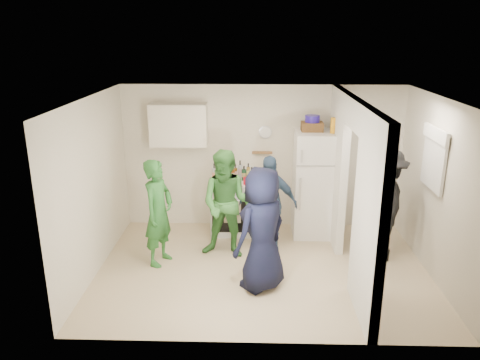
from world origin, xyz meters
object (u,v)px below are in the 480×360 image
Objects in this scene: blue_bowl at (312,119)px; person_green_center at (227,204)px; fridge at (316,184)px; person_nook at (383,204)px; stove at (233,206)px; person_denim at (268,204)px; yellow_cup_stack_top at (333,125)px; person_navy at (262,230)px; wicker_basket at (312,127)px; person_green_left at (159,213)px.

blue_bowl reaches higher than person_green_center.
person_green_center is (-1.44, -0.88, -0.05)m from fridge.
fridge is at bearing -26.57° from blue_bowl.
person_green_center is 0.96× the size of person_nook.
person_denim is at bearing -50.46° from stove.
yellow_cup_stack_top is 2.33m from person_navy.
fridge reaches higher than person_denim.
wicker_basket reaches higher than person_navy.
wicker_basket is at bearing -129.23° from person_nook.
person_green_left is at bearing -155.90° from person_green_center.
person_nook is (1.82, 0.93, 0.02)m from person_navy.
wicker_basket reaches higher than person_denim.
stove is at bearing -120.78° from person_navy.
stove is at bearing -179.11° from wicker_basket.
person_denim is 1.73m from person_nook.
stove is at bearing 178.76° from fridge.
person_denim is at bearing -151.46° from yellow_cup_stack_top.
wicker_basket is 2.83m from person_green_left.
stove is 1.61m from person_green_left.
person_denim is 0.91× the size of person_navy.
blue_bowl reaches higher than person_nook.
wicker_basket is at bearing -158.53° from person_navy.
blue_bowl is at bearing 0.89° from stove.
person_green_left is at bearing -152.86° from wicker_basket.
person_nook reaches higher than person_green_center.
yellow_cup_stack_top reaches higher than person_nook.
yellow_cup_stack_top is 1.47m from person_nook.
yellow_cup_stack_top is 0.15× the size of person_navy.
wicker_basket is 1.40× the size of yellow_cup_stack_top.
yellow_cup_stack_top reaches higher than person_navy.
wicker_basket is 0.36m from yellow_cup_stack_top.
person_green_left is at bearing -81.41° from person_nook.
person_navy is (0.51, -0.95, 0.01)m from person_green_center.
stove is at bearing 175.38° from yellow_cup_stack_top.
blue_bowl reaches higher than stove.
person_denim is (-0.82, -0.66, -0.12)m from fridge.
yellow_cup_stack_top is (0.32, -0.15, 0.05)m from wicker_basket.
fridge is at bearing -1.24° from stove.
wicker_basket is at bearing 154.89° from yellow_cup_stack_top.
person_green_left is at bearing -154.77° from fridge.
fridge is at bearing -130.70° from person_nook.
person_green_left is 1.65m from person_navy.
person_nook is at bearing -43.45° from blue_bowl.
fridge is 5.10× the size of wicker_basket.
yellow_cup_stack_top reaches higher than person_denim.
person_denim is at bearing -140.88° from fridge.
person_navy is at bearing -123.64° from yellow_cup_stack_top.
blue_bowl is 1.77m from person_nook.
wicker_basket is 1.69m from person_nook.
person_nook is (3.33, 0.25, 0.07)m from person_green_left.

